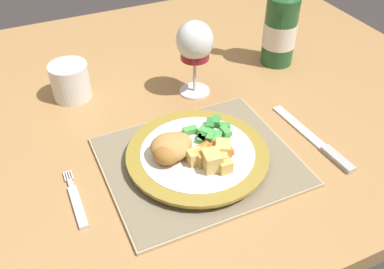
{
  "coord_description": "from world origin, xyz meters",
  "views": [
    {
      "loc": [
        -0.19,
        -0.69,
        1.24
      ],
      "look_at": [
        0.05,
        -0.18,
        0.78
      ],
      "focal_mm": 40.0,
      "sensor_mm": 36.0,
      "label": 1
    }
  ],
  "objects_px": {
    "dinner_plate": "(197,155)",
    "fork": "(76,202)",
    "drinking_cup": "(70,80)",
    "wine_glass": "(195,44)",
    "bottle": "(281,24)",
    "table_knife": "(318,142)",
    "dining_table": "(137,137)"
  },
  "relations": [
    {
      "from": "wine_glass",
      "to": "drinking_cup",
      "type": "distance_m",
      "value": 0.26
    },
    {
      "from": "fork",
      "to": "bottle",
      "type": "height_order",
      "value": "bottle"
    },
    {
      "from": "dining_table",
      "to": "fork",
      "type": "distance_m",
      "value": 0.28
    },
    {
      "from": "wine_glass",
      "to": "bottle",
      "type": "relative_size",
      "value": 0.63
    },
    {
      "from": "dining_table",
      "to": "wine_glass",
      "type": "bearing_deg",
      "value": -2.55
    },
    {
      "from": "fork",
      "to": "drinking_cup",
      "type": "distance_m",
      "value": 0.31
    },
    {
      "from": "dining_table",
      "to": "fork",
      "type": "relative_size",
      "value": 10.85
    },
    {
      "from": "dinner_plate",
      "to": "table_knife",
      "type": "xyz_separation_m",
      "value": [
        0.22,
        -0.05,
        -0.01
      ]
    },
    {
      "from": "dining_table",
      "to": "bottle",
      "type": "distance_m",
      "value": 0.4
    },
    {
      "from": "wine_glass",
      "to": "table_knife",
      "type": "bearing_deg",
      "value": -62.02
    },
    {
      "from": "dinner_plate",
      "to": "fork",
      "type": "height_order",
      "value": "dinner_plate"
    },
    {
      "from": "dinner_plate",
      "to": "table_knife",
      "type": "height_order",
      "value": "dinner_plate"
    },
    {
      "from": "drinking_cup",
      "to": "wine_glass",
      "type": "bearing_deg",
      "value": -20.66
    },
    {
      "from": "table_knife",
      "to": "drinking_cup",
      "type": "height_order",
      "value": "drinking_cup"
    },
    {
      "from": "dining_table",
      "to": "dinner_plate",
      "type": "height_order",
      "value": "dinner_plate"
    },
    {
      "from": "dinner_plate",
      "to": "drinking_cup",
      "type": "xyz_separation_m",
      "value": [
        -0.15,
        0.29,
        0.02
      ]
    },
    {
      "from": "table_knife",
      "to": "bottle",
      "type": "xyz_separation_m",
      "value": [
        0.1,
        0.28,
        0.09
      ]
    },
    {
      "from": "dinner_plate",
      "to": "wine_glass",
      "type": "bearing_deg",
      "value": 66.36
    },
    {
      "from": "dinner_plate",
      "to": "fork",
      "type": "distance_m",
      "value": 0.21
    },
    {
      "from": "bottle",
      "to": "fork",
      "type": "bearing_deg",
      "value": -155.18
    },
    {
      "from": "dining_table",
      "to": "table_knife",
      "type": "height_order",
      "value": "table_knife"
    },
    {
      "from": "dining_table",
      "to": "table_knife",
      "type": "bearing_deg",
      "value": -43.71
    },
    {
      "from": "dinner_plate",
      "to": "bottle",
      "type": "distance_m",
      "value": 0.4
    },
    {
      "from": "bottle",
      "to": "dining_table",
      "type": "bearing_deg",
      "value": -175.21
    },
    {
      "from": "drinking_cup",
      "to": "fork",
      "type": "bearing_deg",
      "value": -101.57
    },
    {
      "from": "bottle",
      "to": "drinking_cup",
      "type": "relative_size",
      "value": 3.24
    },
    {
      "from": "table_knife",
      "to": "wine_glass",
      "type": "relative_size",
      "value": 1.33
    },
    {
      "from": "dining_table",
      "to": "drinking_cup",
      "type": "relative_size",
      "value": 17.88
    },
    {
      "from": "dining_table",
      "to": "table_knife",
      "type": "relative_size",
      "value": 6.59
    },
    {
      "from": "bottle",
      "to": "drinking_cup",
      "type": "bearing_deg",
      "value": 173.44
    },
    {
      "from": "table_knife",
      "to": "fork",
      "type": "bearing_deg",
      "value": 174.65
    },
    {
      "from": "fork",
      "to": "bottle",
      "type": "bearing_deg",
      "value": 24.82
    }
  ]
}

